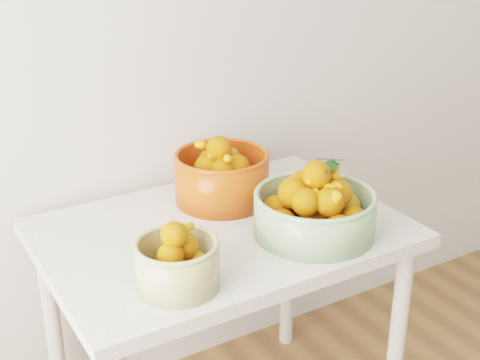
% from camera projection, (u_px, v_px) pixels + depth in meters
% --- Properties ---
extents(table, '(1.00, 0.70, 0.75)m').
position_uv_depth(table, '(222.00, 256.00, 1.93)').
color(table, silver).
rests_on(table, ground).
extents(bowl_cream, '(0.23, 0.23, 0.18)m').
position_uv_depth(bowl_cream, '(177.00, 262.00, 1.58)').
color(bowl_cream, tan).
rests_on(bowl_cream, table).
extents(bowl_green, '(0.40, 0.40, 0.22)m').
position_uv_depth(bowl_green, '(315.00, 209.00, 1.83)').
color(bowl_green, '#88AB7B').
rests_on(bowl_green, table).
extents(bowl_orange, '(0.38, 0.38, 0.21)m').
position_uv_depth(bowl_orange, '(222.00, 176.00, 2.02)').
color(bowl_orange, red).
rests_on(bowl_orange, table).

